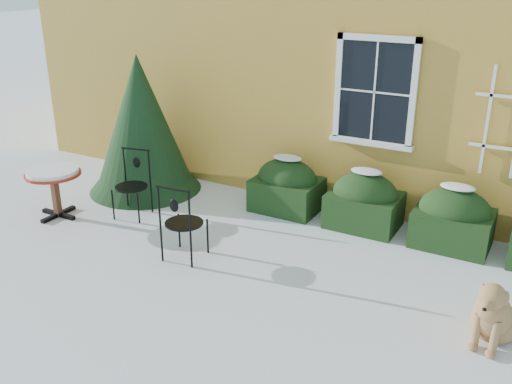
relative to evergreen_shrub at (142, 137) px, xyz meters
The scene contains 7 objects.
ground 3.73m from the evergreen_shrub, 36.64° to the right, with size 80.00×80.00×0.00m, color white.
hedge_row 4.59m from the evergreen_shrub, ahead, with size 4.95×0.80×0.91m.
evergreen_shrub is the anchor object (origin of this frame).
bistro_table 1.70m from the evergreen_shrub, 105.37° to the right, with size 0.85×0.85×0.79m.
patio_chair_near 2.80m from the evergreen_shrub, 39.99° to the right, with size 0.53×0.52×1.08m.
patio_chair_far 1.21m from the evergreen_shrub, 59.27° to the right, with size 0.56×0.55×1.05m.
dog 6.31m from the evergreen_shrub, 15.89° to the right, with size 0.60×0.86×0.80m.
Camera 1 is at (3.44, -5.13, 3.71)m, focal length 40.00 mm.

